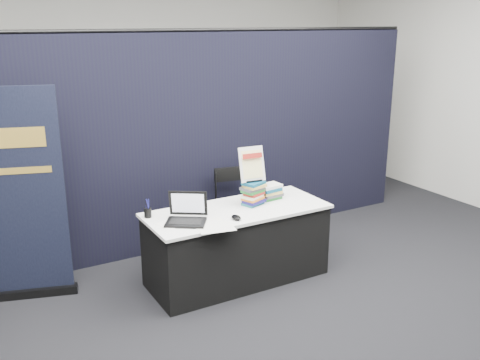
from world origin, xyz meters
The scene contains 15 objects.
floor centered at (0.00, 0.00, 0.00)m, with size 8.00×8.00×0.00m, color black.
wall_back centered at (0.00, 4.00, 1.75)m, with size 8.00×0.02×3.50m, color beige.
drape_partition centered at (0.00, 1.60, 1.20)m, with size 6.00×0.08×2.40m, color black.
display_table centered at (0.00, 0.55, 0.38)m, with size 1.80×0.75×0.75m.
laptop centered at (-0.59, 0.49, 0.81)m, with size 0.43×0.45×0.27m.
mouse centered at (-0.14, 0.31, 0.77)m, with size 0.08×0.12×0.04m, color black.
brochure_left centered at (-0.67, 0.52, 0.75)m, with size 0.31×0.22×0.00m, color white.
brochure_mid centered at (-0.41, 0.22, 0.75)m, with size 0.32×0.23×0.00m, color silver.
brochure_right centered at (-0.40, 0.30, 0.75)m, with size 0.33×0.24×0.00m, color white.
pen_cup centered at (-0.83, 0.77, 0.79)m, with size 0.07×0.07×0.09m, color black.
book_stack_tall centered at (0.21, 0.58, 0.87)m, with size 0.23×0.20×0.24m.
book_stack_short centered at (0.45, 0.65, 0.83)m, with size 0.24×0.19×0.16m.
info_sign centered at (0.21, 0.62, 1.16)m, with size 0.27×0.15×0.36m.
pullup_banner centered at (-1.88, 1.22, 0.88)m, with size 0.83×0.35×1.99m.
stacking_chair centered at (0.39, 1.21, 0.52)m, with size 0.49×0.50×0.93m.
Camera 1 is at (-2.42, -3.73, 2.53)m, focal length 40.00 mm.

